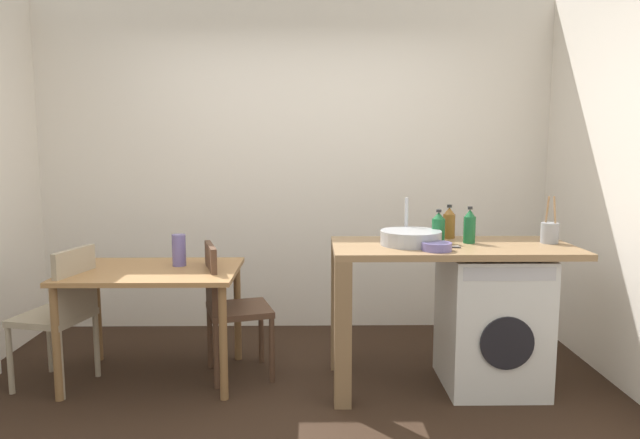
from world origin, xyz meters
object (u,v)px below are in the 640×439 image
chair_opposite (228,302)px  mixing_bowl (437,246)px  bottle_tall_green (438,228)px  vase (179,250)px  chair_person_seat (62,309)px  washing_machine (491,320)px  bottle_clear_small (470,227)px  bottle_squat_brown (449,223)px  dining_table (153,283)px  utensil_crock (550,232)px

chair_opposite → mixing_bowl: mixing_bowl is taller
bottle_tall_green → vase: (-1.69, 0.16, -0.17)m
chair_person_seat → washing_machine: (2.73, -0.02, -0.08)m
bottle_clear_small → washing_machine: bearing=-23.0°
bottle_clear_small → bottle_tall_green: bearing=173.4°
bottle_clear_small → bottle_squat_brown: bearing=113.0°
chair_opposite → bottle_squat_brown: bottle_squat_brown is taller
chair_person_seat → mixing_bowl: bearing=-81.5°
bottle_tall_green → bottle_clear_small: (0.19, -0.02, 0.01)m
chair_opposite → mixing_bowl: size_ratio=5.04×
dining_table → utensil_crock: utensil_crock is taller
chair_opposite → vase: (-0.33, 0.07, 0.34)m
chair_opposite → vase: bearing=-118.6°
chair_opposite → bottle_clear_small: bottle_clear_small is taller
dining_table → bottle_tall_green: size_ratio=5.17×
dining_table → bottle_squat_brown: (1.95, 0.12, 0.38)m
mixing_bowl → vase: (-1.62, 0.44, -0.10)m
chair_person_seat → bottle_squat_brown: bottle_squat_brown is taller
mixing_bowl → vase: 1.68m
mixing_bowl → vase: bearing=164.9°
chair_person_seat → utensil_crock: (3.09, 0.03, 0.48)m
bottle_clear_small → mixing_bowl: bearing=-135.6°
washing_machine → bottle_clear_small: (-0.14, 0.06, 0.60)m
mixing_bowl → dining_table: bearing=169.2°
vase → dining_table: bearing=-146.3°
chair_opposite → bottle_clear_small: bearing=69.6°
bottle_tall_green → mixing_bowl: bottle_tall_green is taller
bottle_squat_brown → utensil_crock: utensil_crock is taller
chair_person_seat → bottle_tall_green: 2.44m
chair_person_seat → mixing_bowl: mixing_bowl is taller
bottle_tall_green → vase: 1.71m
dining_table → washing_machine: (2.18, -0.14, -0.21)m
mixing_bowl → utensil_crock: 0.81m
bottle_tall_green → vase: bottle_tall_green is taller
dining_table → bottle_squat_brown: size_ratio=4.89×
chair_opposite → dining_table: bearing=-102.9°
chair_opposite → bottle_clear_small: (1.56, -0.11, 0.52)m
mixing_bowl → utensil_crock: utensil_crock is taller
bottle_clear_small → vase: size_ratio=1.11×
chair_opposite → washing_machine: size_ratio=1.05×
bottle_tall_green → utensil_crock: bearing=-2.5°
chair_person_seat → vase: bearing=-58.7°
dining_table → chair_person_seat: (-0.55, -0.12, -0.14)m
vase → utensil_crock: bearing=-4.5°
bottle_clear_small → utensil_crock: utensil_crock is taller
dining_table → bottle_clear_small: size_ratio=4.68×
bottle_clear_small → mixing_bowl: bottle_clear_small is taller
chair_person_seat → bottle_tall_green: (2.39, 0.06, 0.51)m
washing_machine → bottle_squat_brown: bottle_squat_brown is taller
dining_table → mixing_bowl: (1.77, -0.34, 0.30)m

